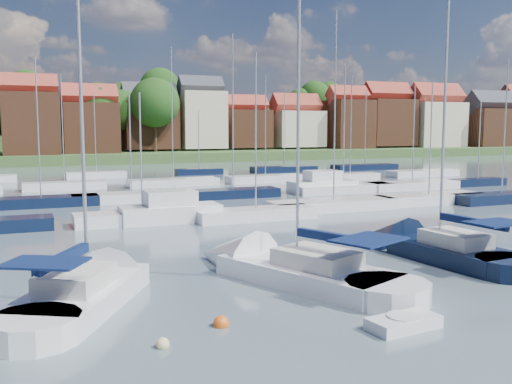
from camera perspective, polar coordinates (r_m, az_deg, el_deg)
name	(u,v)px	position (r m, az deg, el deg)	size (l,w,h in m)	color
ground	(175,190)	(61.28, -8.13, 0.22)	(260.00, 260.00, 0.00)	#495964
sailboat_left	(96,288)	(23.76, -15.70, -9.23)	(7.97, 11.11, 15.09)	silver
sailboat_centre	(278,269)	(25.93, 2.26, -7.67)	(8.01, 12.84, 17.00)	silver
sailboat_navy	(426,248)	(31.45, 16.67, -5.39)	(4.31, 11.82, 16.01)	black
tender	(403,323)	(20.11, 14.53, -12.55)	(2.61, 1.44, 0.54)	silver
buoy_b	(163,348)	(18.29, -9.32, -15.10)	(0.43, 0.43, 0.43)	beige
buoy_c	(221,326)	(19.84, -3.51, -13.25)	(0.54, 0.54, 0.54)	#D85914
buoy_e	(397,250)	(32.38, 13.91, -5.60)	(0.43, 0.43, 0.43)	beige
marina_field	(205,190)	(57.09, -5.10, 0.23)	(79.62, 41.41, 15.93)	silver
far_shore_town	(94,135)	(152.73, -15.87, 5.54)	(212.46, 90.00, 22.27)	#3F592C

